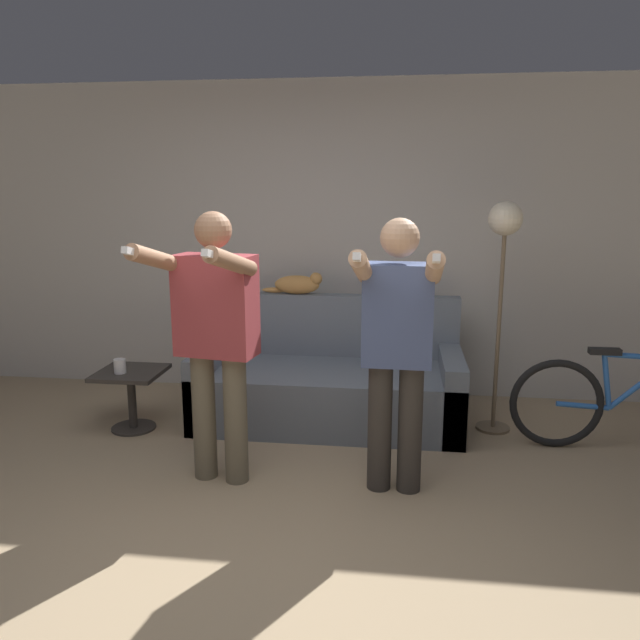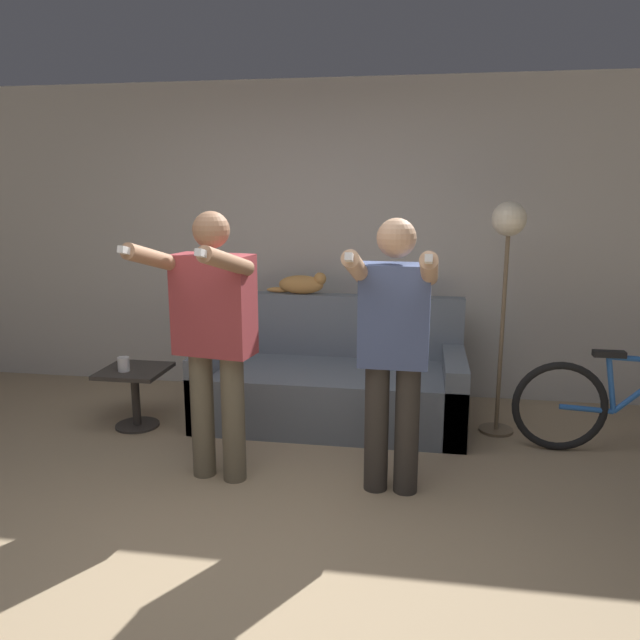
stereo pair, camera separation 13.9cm
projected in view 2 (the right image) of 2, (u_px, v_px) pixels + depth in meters
The scene contains 10 objects.
ground_plane at pixel (235, 559), 2.99m from camera, with size 16.00×16.00×0.00m, color tan.
wall_back at pixel (323, 241), 5.25m from camera, with size 10.00×0.05×2.60m.
couch at pixel (332, 384), 4.73m from camera, with size 1.96×0.92×0.91m.
person_left at pixel (213, 328), 3.63m from camera, with size 0.60×0.72×1.61m.
person_right at pixel (394, 340), 3.46m from camera, with size 0.47×0.66×1.58m.
cat at pixel (302, 284), 4.96m from camera, with size 0.49×0.14×0.18m.
floor_lamp at pixel (507, 246), 4.27m from camera, with size 0.24×0.24×1.65m.
side_table at pixel (135, 385), 4.58m from camera, with size 0.46×0.46×0.44m.
cup at pixel (124, 364), 4.49m from camera, with size 0.08×0.08×0.10m.
bicycle at pixel (631, 408), 4.09m from camera, with size 1.52×0.07×0.71m.
Camera 2 is at (0.84, -2.58, 1.75)m, focal length 35.00 mm.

